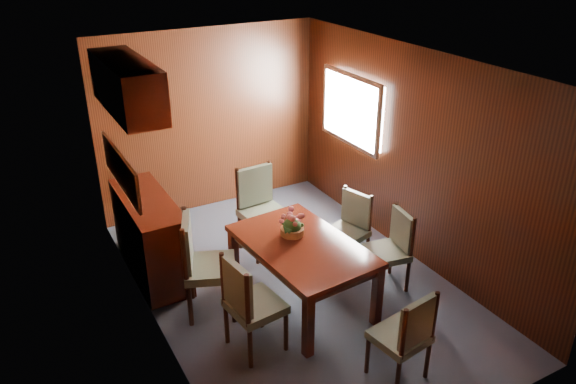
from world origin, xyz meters
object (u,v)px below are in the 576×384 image
chair_head (407,333)px  flower_centerpiece (292,223)px  sideboard (150,236)px  chair_left_near (248,301)px  chair_right_near (393,245)px  dining_table (302,252)px

chair_head → flower_centerpiece: size_ratio=3.45×
sideboard → flower_centerpiece: (1.17, -1.10, 0.37)m
chair_left_near → chair_right_near: 1.78m
dining_table → flower_centerpiece: bearing=83.9°
chair_right_near → flower_centerpiece: size_ratio=3.41×
sideboard → dining_table: (1.16, -1.30, 0.15)m
chair_left_near → chair_right_near: chair_left_near is taller
sideboard → chair_head: size_ratio=1.57×
sideboard → flower_centerpiece: size_ratio=5.43×
dining_table → chair_left_near: (-0.78, -0.39, -0.06)m
chair_head → sideboard: bearing=108.8°
dining_table → chair_head: size_ratio=1.75×
dining_table → chair_head: chair_head is taller
flower_centerpiece → chair_head: bearing=-82.8°
dining_table → chair_head: (0.20, -1.36, -0.11)m
flower_centerpiece → chair_left_near: bearing=-142.7°
chair_right_near → chair_left_near: bearing=105.9°
chair_head → flower_centerpiece: 1.61m
dining_table → flower_centerpiece: (0.01, 0.20, 0.22)m
chair_left_near → chair_head: size_ratio=1.10×
chair_right_near → flower_centerpiece: 1.12m
dining_table → chair_right_near: bearing=-15.4°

